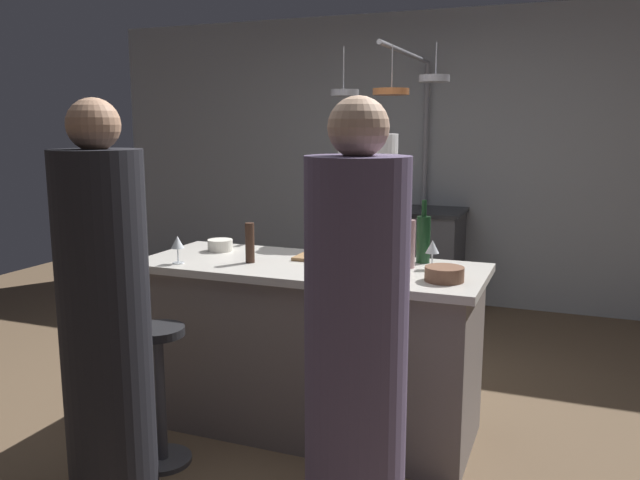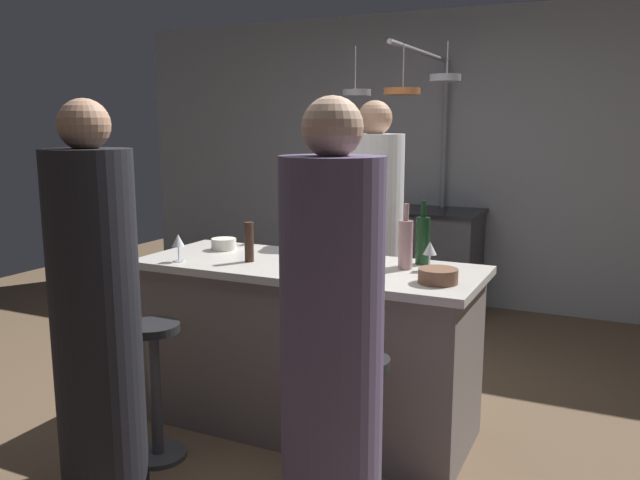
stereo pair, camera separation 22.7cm
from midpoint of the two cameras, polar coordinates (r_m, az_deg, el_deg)
ground_plane at (r=3.64m, az=0.81°, el=-16.08°), size 9.00×9.00×0.00m
back_wall at (r=5.99m, az=12.34°, el=6.94°), size 6.40×0.16×2.60m
kitchen_island at (r=3.47m, az=0.82°, el=-9.35°), size 1.80×0.72×0.90m
stove_range at (r=5.71m, az=11.10°, el=-1.81°), size 0.80×0.64×0.89m
chef at (r=4.09m, az=6.30°, el=-1.12°), size 0.37×0.37×1.76m
bar_stool_right at (r=2.78m, az=5.78°, el=-16.25°), size 0.28×0.28×0.68m
guest_right at (r=2.29m, az=3.94°, el=-10.87°), size 0.36×0.36×1.70m
bar_stool_left at (r=3.25m, az=-12.43°, el=-12.41°), size 0.28×0.28×0.68m
guest_left at (r=2.81m, az=-16.99°, el=-7.16°), size 0.36×0.36×1.71m
overhead_pot_rack at (r=5.04m, az=10.16°, el=10.37°), size 0.85×1.51×2.17m
cutting_board at (r=3.45m, az=2.45°, el=-1.59°), size 0.32×0.22×0.02m
pepper_mill at (r=3.38m, az=-4.39°, el=-0.19°), size 0.05×0.05×0.21m
wine_bottle_rose at (r=3.24m, az=9.58°, el=-0.32°), size 0.07×0.07×0.33m
wine_bottle_amber at (r=3.11m, az=5.73°, el=-1.05°), size 0.07×0.07×0.29m
wine_bottle_red at (r=3.37m, az=11.00°, el=0.04°), size 0.07×0.07×0.33m
wine_glass_near_right_guest at (r=3.23m, az=11.70°, el=-0.85°), size 0.07×0.07×0.15m
wine_glass_near_left_guest at (r=3.43m, az=-10.61°, el=-0.18°), size 0.07×0.07×0.15m
mixing_bowl_wooden at (r=3.00m, az=12.55°, el=-3.13°), size 0.18×0.18×0.07m
mixing_bowl_ceramic at (r=3.74m, az=-6.80°, el=-0.36°), size 0.14×0.14×0.07m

